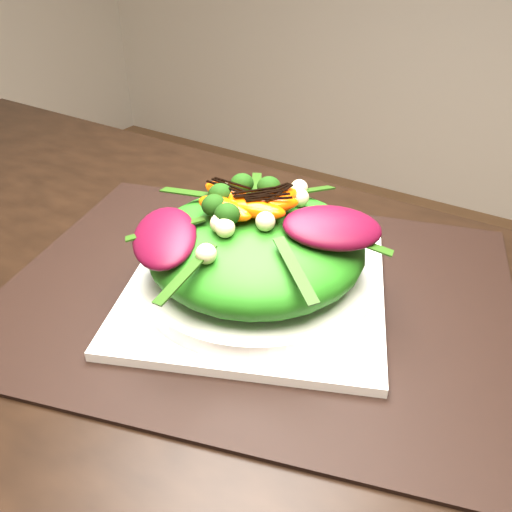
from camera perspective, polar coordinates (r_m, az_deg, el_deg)
The scene contains 10 objects.
dining_table at distance 0.56m, azimuth -14.07°, elevation -11.25°, with size 1.60×0.90×0.75m, color black.
placemat at distance 0.60m, azimuth -0.00°, elevation -3.71°, with size 0.55×0.41×0.00m, color black.
plate_base at distance 0.59m, azimuth 0.00°, elevation -3.13°, with size 0.27×0.27×0.01m, color white.
salad_bowl at distance 0.59m, azimuth -0.00°, elevation -1.99°, with size 0.25×0.25×0.02m, color silver.
lettuce_mound at distance 0.57m, azimuth -0.00°, elevation 0.99°, with size 0.23×0.23×0.08m, color #2A7816.
radicchio_leaf at distance 0.53m, azimuth 8.08°, elevation 2.98°, with size 0.10×0.06×0.02m, color #440719.
orange_segment at distance 0.56m, azimuth 1.01°, elevation 6.21°, with size 0.06×0.03×0.02m, color #F44704.
broccoli_floret at distance 0.61m, azimuth -2.91°, elevation 8.23°, with size 0.03×0.03×0.03m, color #18360A.
macadamia_nut at distance 0.51m, azimuth 0.47°, elevation 2.86°, with size 0.02×0.02×0.02m, color #C7BC8C.
balsamic_drizzle at distance 0.56m, azimuth 1.01°, elevation 7.05°, with size 0.04×0.00×0.00m, color black.
Camera 1 is at (0.32, -0.25, 1.11)m, focal length 38.00 mm.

